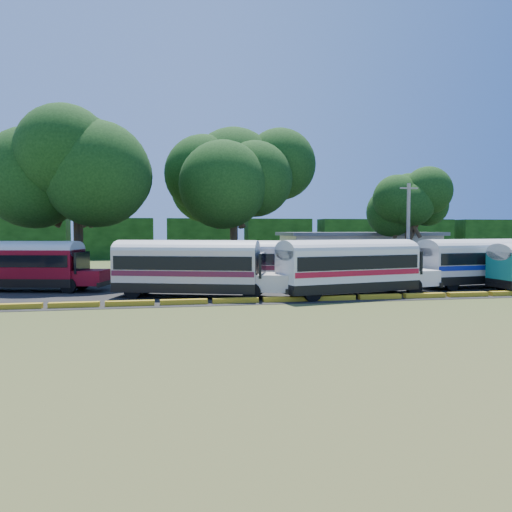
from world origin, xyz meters
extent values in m
plane|color=#36551C|center=(0.00, 0.00, 0.00)|extent=(160.00, 160.00, 0.00)
cube|color=black|center=(1.00, 12.00, 0.01)|extent=(64.00, 24.00, 0.02)
cube|color=gold|center=(-13.50, 1.00, 0.15)|extent=(2.70, 0.45, 0.30)
cube|color=gold|center=(-10.50, 1.00, 0.15)|extent=(2.70, 0.45, 0.30)
cube|color=gold|center=(-7.50, 1.00, 0.15)|extent=(2.70, 0.45, 0.30)
cube|color=gold|center=(-4.50, 1.00, 0.15)|extent=(2.70, 0.45, 0.30)
cube|color=gold|center=(-1.50, 1.00, 0.15)|extent=(2.70, 0.45, 0.30)
cube|color=gold|center=(1.50, 1.00, 0.15)|extent=(2.70, 0.45, 0.30)
cube|color=gold|center=(4.50, 1.00, 0.15)|extent=(2.70, 0.45, 0.30)
cube|color=gold|center=(7.50, 1.00, 0.15)|extent=(2.70, 0.45, 0.30)
cube|color=gold|center=(10.50, 1.00, 0.15)|extent=(2.70, 0.45, 0.30)
cube|color=gold|center=(13.50, 1.00, 0.15)|extent=(2.70, 0.45, 0.30)
cube|color=gold|center=(16.50, 1.00, 0.15)|extent=(2.70, 0.45, 0.30)
cube|color=silver|center=(18.00, 30.00, 1.80)|extent=(18.00, 8.00, 3.60)
cube|color=#505357|center=(18.00, 30.00, 3.80)|extent=(19.00, 9.00, 0.40)
cube|color=black|center=(-24.00, 48.00, 3.00)|extent=(10.00, 4.00, 6.00)
cube|color=black|center=(-12.00, 48.00, 3.00)|extent=(10.00, 4.00, 6.00)
cube|color=black|center=(0.00, 48.00, 3.00)|extent=(10.00, 4.00, 6.00)
cube|color=black|center=(12.00, 48.00, 3.00)|extent=(10.00, 4.00, 6.00)
cube|color=black|center=(24.00, 48.00, 3.00)|extent=(10.00, 4.00, 6.00)
cube|color=black|center=(36.00, 48.00, 3.00)|extent=(10.00, 4.00, 6.00)
cube|color=black|center=(48.00, 48.00, 3.00)|extent=(10.00, 4.00, 6.00)
cylinder|color=black|center=(-11.91, 7.39, 0.53)|extent=(1.10, 0.54, 1.06)
cylinder|color=black|center=(-11.38, 9.60, 0.53)|extent=(1.10, 0.54, 1.06)
cube|color=black|center=(-15.67, 9.46, 0.69)|extent=(9.08, 4.61, 0.58)
cube|color=maroon|center=(-15.67, 9.46, 1.95)|extent=(9.08, 4.61, 1.94)
cube|color=black|center=(-15.67, 9.46, 2.18)|extent=(8.76, 4.59, 0.82)
ellipsoid|color=beige|center=(-15.67, 9.46, 2.92)|extent=(9.08, 4.61, 1.19)
cube|color=maroon|center=(-10.51, 8.23, 1.01)|extent=(2.40, 2.72, 1.01)
cube|color=black|center=(-11.16, 8.38, 2.04)|extent=(0.72, 2.41, 1.46)
cube|color=black|center=(-9.63, 8.02, 0.58)|extent=(0.79, 2.57, 0.32)
cylinder|color=black|center=(-0.42, 1.68, 0.55)|extent=(1.14, 0.63, 1.10)
cylinder|color=black|center=(0.29, 3.91, 0.55)|extent=(1.14, 0.63, 1.10)
cylinder|color=black|center=(-7.54, 3.96, 0.55)|extent=(1.14, 0.63, 1.10)
cylinder|color=black|center=(-6.82, 6.20, 0.55)|extent=(1.14, 0.63, 1.10)
cube|color=black|center=(-4.14, 4.11, 0.71)|extent=(9.42, 5.37, 0.60)
cube|color=beige|center=(-4.14, 4.11, 2.02)|extent=(9.42, 5.37, 2.01)
cube|color=black|center=(-4.14, 4.11, 2.26)|extent=(9.09, 5.32, 0.84)
cube|color=maroon|center=(-4.14, 4.11, 1.61)|extent=(9.34, 5.38, 0.33)
ellipsoid|color=beige|center=(-4.14, 4.11, 3.02)|extent=(9.42, 5.37, 1.24)
cube|color=beige|center=(1.09, 2.43, 1.04)|extent=(2.62, 2.91, 1.04)
cube|color=black|center=(0.43, 2.64, 2.12)|extent=(0.93, 2.46, 1.51)
cube|color=black|center=(1.97, 2.14, 0.60)|extent=(1.01, 2.62, 0.33)
cube|color=black|center=(-8.38, 5.46, 0.60)|extent=(1.01, 2.62, 0.33)
cylinder|color=black|center=(7.72, 6.26, 0.53)|extent=(1.09, 0.50, 1.05)
cylinder|color=black|center=(8.16, 8.47, 0.53)|extent=(1.09, 0.50, 1.05)
cylinder|color=black|center=(0.69, 7.67, 0.53)|extent=(1.09, 0.50, 1.05)
cylinder|color=black|center=(1.13, 9.88, 0.53)|extent=(1.09, 0.50, 1.05)
cube|color=black|center=(3.91, 8.17, 0.69)|extent=(9.00, 4.29, 0.58)
cube|color=silver|center=(3.91, 8.17, 1.94)|extent=(9.00, 4.29, 1.93)
cube|color=black|center=(3.91, 8.17, 2.17)|extent=(8.67, 4.28, 0.81)
cube|color=#5A1725|center=(3.91, 8.17, 1.55)|extent=(8.92, 4.32, 0.32)
ellipsoid|color=beige|center=(3.91, 8.17, 2.90)|extent=(9.00, 4.29, 1.19)
cube|color=silver|center=(9.08, 7.13, 1.00)|extent=(2.32, 2.65, 1.00)
cube|color=black|center=(8.43, 7.27, 2.03)|extent=(0.63, 2.41, 1.45)
cube|color=black|center=(9.96, 6.96, 0.58)|extent=(0.70, 2.57, 0.32)
cube|color=black|center=(-0.28, 9.02, 0.58)|extent=(0.70, 2.57, 0.32)
cylinder|color=black|center=(10.44, 2.19, 0.55)|extent=(1.14, 0.53, 1.10)
cylinder|color=black|center=(9.96, 4.51, 0.55)|extent=(1.14, 0.53, 1.10)
cylinder|color=black|center=(3.08, 0.67, 0.55)|extent=(1.14, 0.53, 1.10)
cylinder|color=black|center=(2.61, 2.98, 0.55)|extent=(1.14, 0.53, 1.10)
cube|color=black|center=(5.98, 2.48, 0.72)|extent=(9.43, 4.54, 0.61)
cube|color=white|center=(5.98, 2.48, 2.03)|extent=(9.43, 4.54, 2.02)
cube|color=black|center=(5.98, 2.48, 2.27)|extent=(9.09, 4.53, 0.85)
cube|color=#B01127|center=(5.98, 2.48, 1.62)|extent=(9.35, 4.56, 0.33)
ellipsoid|color=beige|center=(5.98, 2.48, 3.04)|extent=(9.43, 4.54, 1.24)
cube|color=white|center=(11.39, 3.59, 1.05)|extent=(2.44, 2.78, 1.05)
cube|color=black|center=(10.71, 3.45, 2.13)|extent=(0.68, 2.52, 1.52)
cube|color=black|center=(12.31, 3.78, 0.61)|extent=(0.74, 2.69, 0.33)
cube|color=black|center=(1.60, 1.57, 0.61)|extent=(0.74, 2.69, 0.33)
cylinder|color=black|center=(21.23, 7.28, 0.54)|extent=(1.12, 0.46, 1.09)
cylinder|color=black|center=(14.23, 3.92, 0.54)|extent=(1.12, 0.46, 1.09)
cylinder|color=black|center=(13.90, 6.23, 0.54)|extent=(1.12, 0.46, 1.09)
cube|color=black|center=(17.19, 5.52, 0.71)|extent=(9.22, 3.96, 0.60)
cube|color=silver|center=(17.19, 5.52, 2.00)|extent=(9.22, 3.96, 1.99)
cube|color=black|center=(17.19, 5.52, 2.24)|extent=(8.88, 3.97, 0.84)
cube|color=#0E1D91|center=(17.19, 5.52, 1.60)|extent=(9.14, 3.99, 0.33)
ellipsoid|color=beige|center=(17.19, 5.52, 2.99)|extent=(9.22, 3.96, 1.23)
cube|color=black|center=(12.83, 4.90, 0.60)|extent=(0.57, 2.67, 0.33)
cylinder|color=black|center=(17.76, 3.38, 0.51)|extent=(1.03, 0.32, 1.02)
cube|color=black|center=(16.64, 2.25, 0.56)|extent=(0.28, 2.49, 0.30)
cylinder|color=#3D2D1E|center=(-12.76, 17.12, 3.47)|extent=(0.80, 0.80, 6.93)
cylinder|color=#3D2D1E|center=(-11.54, 17.57, 6.44)|extent=(1.28, 2.54, 3.97)
cylinder|color=#3D2D1E|center=(-13.76, 17.96, 6.44)|extent=(1.97, 2.23, 3.97)
cylinder|color=#3D2D1E|center=(-12.99, 15.84, 6.44)|extent=(2.59, 0.88, 3.97)
ellipsoid|color=black|center=(-12.76, 17.12, 10.16)|extent=(11.15, 11.15, 8.18)
cylinder|color=#3D2D1E|center=(1.42, 22.13, 3.41)|extent=(0.80, 0.80, 6.82)
cylinder|color=#3D2D1E|center=(2.64, 22.58, 6.33)|extent=(1.27, 2.51, 3.91)
cylinder|color=#3D2D1E|center=(0.42, 22.97, 6.33)|extent=(1.95, 2.21, 3.91)
cylinder|color=#3D2D1E|center=(1.19, 20.85, 6.33)|extent=(2.55, 0.87, 3.91)
ellipsoid|color=black|center=(1.42, 22.13, 9.99)|extent=(12.29, 12.29, 9.02)
cylinder|color=#3D2D1E|center=(20.88, 22.94, 2.64)|extent=(0.80, 0.80, 5.28)
cylinder|color=#3D2D1E|center=(22.10, 23.38, 4.90)|extent=(1.11, 2.06, 3.08)
cylinder|color=#3D2D1E|center=(19.88, 23.77, 4.90)|extent=(1.64, 1.84, 3.08)
cylinder|color=#3D2D1E|center=(20.65, 21.65, 4.90)|extent=(2.08, 0.79, 3.08)
ellipsoid|color=black|center=(20.88, 22.94, 7.86)|extent=(7.11, 7.11, 5.22)
cylinder|color=gray|center=(15.12, 12.06, 4.14)|extent=(0.30, 0.30, 8.27)
cube|color=gray|center=(15.12, 12.06, 7.86)|extent=(1.60, 0.12, 0.12)
camera|label=1|loc=(-5.68, -27.69, 4.28)|focal=35.00mm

